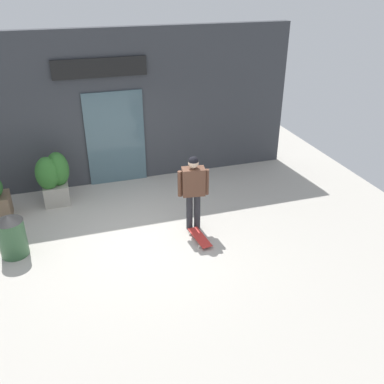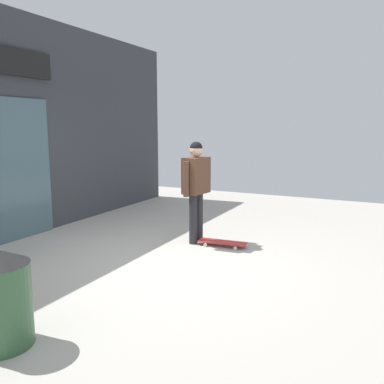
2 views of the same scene
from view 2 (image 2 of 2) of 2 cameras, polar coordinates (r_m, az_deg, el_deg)
The scene contains 5 objects.
ground_plane at distance 5.64m, azimuth -5.44°, elevation -9.83°, with size 12.00×12.00×0.00m, color #B2ADA3.
building_facade at distance 7.15m, azimuth -24.86°, elevation 8.37°, with size 8.93×0.31×3.68m.
skateboarder at distance 6.28m, azimuth 0.59°, elevation 1.46°, with size 0.62×0.32×1.61m.
skateboard at distance 6.29m, azimuth 4.35°, elevation -7.16°, with size 0.32×0.77×0.08m.
trash_bin at distance 3.83m, azimuth -25.69°, elevation -13.46°, with size 0.52×0.52×0.85m.
Camera 2 is at (-4.51, -2.82, 1.86)m, focal length 37.39 mm.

